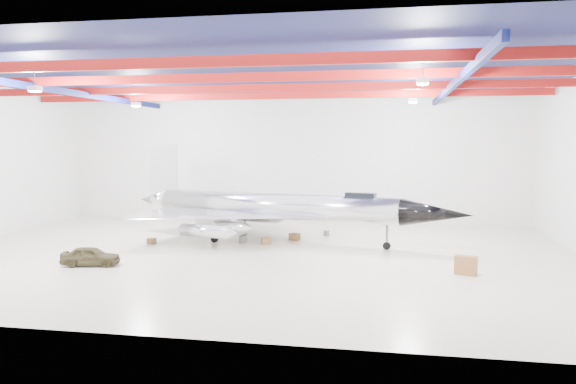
# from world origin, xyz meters

# --- Properties ---
(floor) EXTENTS (40.00, 40.00, 0.00)m
(floor) POSITION_xyz_m (0.00, 0.00, 0.00)
(floor) COLOR beige
(floor) RESTS_ON ground
(wall_back) EXTENTS (40.00, 0.00, 40.00)m
(wall_back) POSITION_xyz_m (0.00, 15.00, 5.50)
(wall_back) COLOR silver
(wall_back) RESTS_ON floor
(ceiling) EXTENTS (40.00, 40.00, 0.00)m
(ceiling) POSITION_xyz_m (0.00, 0.00, 11.00)
(ceiling) COLOR #0A0F38
(ceiling) RESTS_ON wall_back
(ceiling_structure) EXTENTS (39.50, 29.50, 1.08)m
(ceiling_structure) POSITION_xyz_m (0.00, 0.00, 10.32)
(ceiling_structure) COLOR maroon
(ceiling_structure) RESTS_ON ceiling
(jet_aircraft) EXTENTS (24.46, 16.99, 6.75)m
(jet_aircraft) POSITION_xyz_m (0.65, 4.80, 2.21)
(jet_aircraft) COLOR silver
(jet_aircraft) RESTS_ON floor
(jeep) EXTENTS (3.37, 1.89, 1.08)m
(jeep) POSITION_xyz_m (-7.78, -4.81, 0.54)
(jeep) COLOR #3E361F
(jeep) RESTS_ON floor
(desk) EXTENTS (1.21, 0.90, 0.99)m
(desk) POSITION_xyz_m (12.52, -3.29, 0.50)
(desk) COLOR brown
(desk) RESTS_ON floor
(crate_ply) EXTENTS (0.62, 0.55, 0.37)m
(crate_ply) POSITION_xyz_m (-7.34, 2.29, 0.18)
(crate_ply) COLOR olive
(crate_ply) RESTS_ON floor
(engine_drum) EXTENTS (0.69, 0.69, 0.47)m
(engine_drum) POSITION_xyz_m (-1.34, 3.78, 0.24)
(engine_drum) COLOR #59595B
(engine_drum) RESTS_ON floor
(parts_bin) EXTENTS (0.84, 0.77, 0.47)m
(parts_bin) POSITION_xyz_m (2.01, 5.42, 0.24)
(parts_bin) COLOR olive
(parts_bin) RESTS_ON floor
(crate_small) EXTENTS (0.43, 0.40, 0.24)m
(crate_small) POSITION_xyz_m (-7.62, 8.55, 0.12)
(crate_small) COLOR #59595B
(crate_small) RESTS_ON floor
(oil_barrel) EXTENTS (0.75, 0.68, 0.42)m
(oil_barrel) POSITION_xyz_m (0.38, 3.49, 0.21)
(oil_barrel) COLOR olive
(oil_barrel) RESTS_ON floor
(spares_box) EXTENTS (0.48, 0.48, 0.40)m
(spares_box) POSITION_xyz_m (4.00, 7.67, 0.20)
(spares_box) COLOR #59595B
(spares_box) RESTS_ON floor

